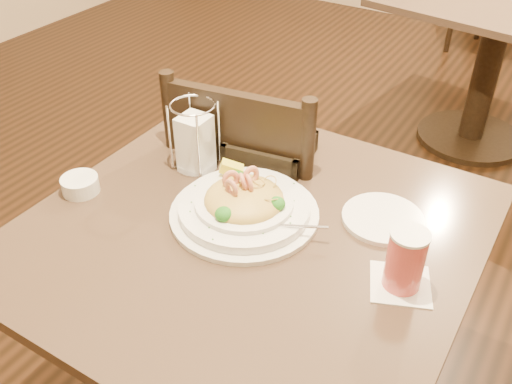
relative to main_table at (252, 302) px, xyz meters
The scene contains 9 objects.
main_table is the anchor object (origin of this frame).
background_table 1.91m from the main_table, 86.76° to the left, with size 1.03×1.03×0.73m.
dining_chair_near 0.38m from the main_table, 119.60° to the left, with size 0.48×0.48×0.93m.
pasta_bowl 0.26m from the main_table, 141.89° to the left, with size 0.36×0.32×0.10m.
drink_glass 0.44m from the main_table, ahead, with size 0.15×0.15×0.13m.
bread_basket 0.37m from the main_table, 112.28° to the left, with size 0.22×0.19×0.05m.
napkin_caddy 0.40m from the main_table, 151.48° to the left, with size 0.11×0.11×0.17m.
side_plate 0.37m from the main_table, 36.32° to the left, with size 0.18×0.18×0.01m, color white.
butter_ramekin 0.48m from the main_table, 166.63° to the right, with size 0.08×0.08×0.04m, color white.
Camera 1 is at (0.50, -0.78, 1.50)m, focal length 40.00 mm.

